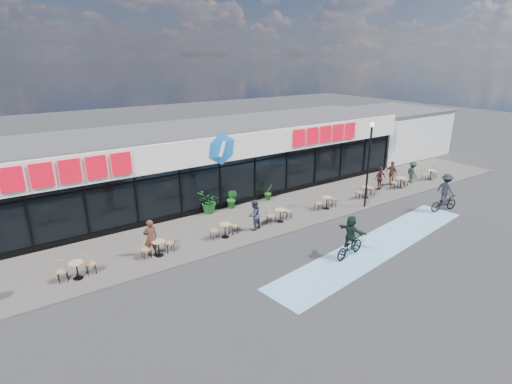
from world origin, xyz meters
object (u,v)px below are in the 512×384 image
pedestrian_c (380,178)px  potted_plant_mid (232,199)px  potted_plant_right (268,192)px  lamp_post (369,158)px  potted_plant_left (209,202)px  cyclist_a (350,240)px  pedestrian_b (412,172)px  pedestrian_a (392,173)px  patron_left (150,238)px  patron_right (254,215)px  cyclist_b (445,195)px

pedestrian_c → potted_plant_mid: bearing=-10.1°
potted_plant_right → pedestrian_c: pedestrian_c is taller
lamp_post → potted_plant_left: (-8.31, 4.40, -2.36)m
potted_plant_right → cyclist_a: (-1.24, -8.06, 0.21)m
potted_plant_right → pedestrian_b: (10.62, -2.90, 0.27)m
potted_plant_left → cyclist_a: bearing=-70.2°
cyclist_a → potted_plant_left: bearing=109.8°
potted_plant_right → lamp_post: bearing=-46.0°
lamp_post → pedestrian_a: lamp_post is taller
patron_left → patron_right: size_ratio=1.06×
pedestrian_b → cyclist_a: bearing=135.4°
potted_plant_left → pedestrian_a: size_ratio=0.80×
patron_right → cyclist_b: bearing=143.0°
potted_plant_right → patron_right: 4.66m
cyclist_b → pedestrian_c: bearing=93.1°
potted_plant_mid → lamp_post: bearing=-32.3°
cyclist_b → potted_plant_mid: bearing=145.1°
pedestrian_a → cyclist_b: size_ratio=0.75×
lamp_post → patron_left: size_ratio=2.93×
lamp_post → patron_right: size_ratio=3.09×
patron_left → lamp_post: bearing=178.3°
patron_left → potted_plant_mid: bearing=-149.8°
lamp_post → pedestrian_b: bearing=12.0°
pedestrian_c → cyclist_a: (-8.68, -5.43, -0.08)m
potted_plant_left → pedestrian_a: 13.40m
potted_plant_left → patron_right: size_ratio=0.83×
pedestrian_b → cyclist_a: 12.93m
potted_plant_right → cyclist_b: size_ratio=0.45×
patron_left → pedestrian_a: bearing=-174.0°
potted_plant_right → patron_left: bearing=-161.4°
potted_plant_left → lamp_post: bearing=-27.9°
potted_plant_left → pedestrian_b: (14.80, -3.03, 0.10)m
potted_plant_mid → patron_right: 3.36m
cyclist_a → patron_right: bearing=113.4°
potted_plant_mid → cyclist_a: (1.44, -8.08, 0.12)m
pedestrian_b → cyclist_a: size_ratio=0.78×
cyclist_b → cyclist_a: bearing=-174.5°
pedestrian_b → pedestrian_c: size_ratio=0.96×
cyclist_a → potted_plant_right: bearing=81.2°
lamp_post → potted_plant_left: lamp_post is taller
potted_plant_left → pedestrian_b: bearing=-11.6°
patron_right → cyclist_a: size_ratio=0.82×
pedestrian_a → pedestrian_b: bearing=78.9°
potted_plant_left → cyclist_a: cyclist_a is taller
pedestrian_a → pedestrian_c: pedestrian_a is taller
cyclist_a → cyclist_b: size_ratio=0.88×
potted_plant_right → pedestrian_a: 9.30m
pedestrian_a → pedestrian_b: size_ratio=1.10×
potted_plant_mid → patron_left: bearing=-153.9°
potted_plant_mid → patron_right: patron_right is taller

